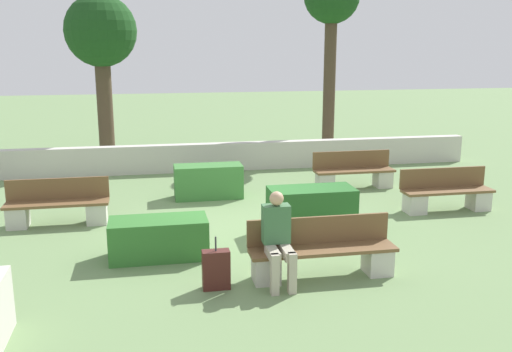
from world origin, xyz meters
TOP-DOWN VIEW (x-y plane):
  - ground_plane at (0.00, 0.00)m, footprint 60.00×60.00m
  - perimeter_wall at (0.00, 5.16)m, footprint 14.03×0.30m
  - bench_front at (0.65, -2.16)m, footprint 2.13×0.49m
  - bench_left_side at (4.11, 0.57)m, footprint 1.85×0.48m
  - bench_right_side at (-3.43, 1.08)m, footprint 1.86×0.48m
  - bench_back at (2.93, 2.69)m, footprint 1.87×0.49m
  - person_seated_man at (-0.04, -2.31)m, footprint 0.38×0.63m
  - hedge_block_near_left at (-0.48, 2.46)m, footprint 1.46×0.60m
  - hedge_block_near_right at (-1.64, -0.96)m, footprint 1.52×0.69m
  - hedge_block_mid_left at (1.06, -0.21)m, footprint 1.51×0.71m
  - suitcase at (-0.90, -2.31)m, footprint 0.38×0.18m
  - tree_leftmost at (-2.89, 7.06)m, footprint 1.97×1.97m
  - tree_center_left at (3.56, 6.61)m, footprint 1.60×1.60m

SIDE VIEW (x-z plane):
  - ground_plane at x=0.00m, z-range 0.00..0.00m
  - suitcase at x=-0.90m, z-range -0.10..0.65m
  - hedge_block_near_right at x=-1.64m, z-range 0.00..0.63m
  - bench_left_side at x=4.11m, z-range -0.10..0.74m
  - bench_right_side at x=-3.43m, z-range -0.10..0.74m
  - bench_back at x=2.93m, z-range -0.10..0.74m
  - bench_front at x=0.65m, z-range -0.09..0.75m
  - hedge_block_near_left at x=-0.48m, z-range 0.00..0.73m
  - perimeter_wall at x=0.00m, z-range 0.00..0.73m
  - hedge_block_mid_left at x=1.06m, z-range 0.00..0.81m
  - person_seated_man at x=-0.04m, z-range 0.06..1.37m
  - tree_leftmost at x=-2.89m, z-range 1.18..5.80m
  - tree_center_left at x=3.56m, z-range 1.63..7.05m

